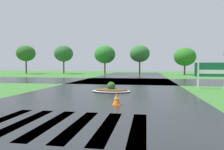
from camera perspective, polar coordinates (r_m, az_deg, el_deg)
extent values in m
cube|color=#232628|center=(12.52, -1.81, -5.51)|extent=(10.70, 80.00, 0.01)
cube|color=#232628|center=(23.50, 3.59, -1.65)|extent=(90.00, 9.63, 0.01)
cube|color=white|center=(7.16, -23.47, -12.02)|extent=(0.45, 3.26, 0.01)
cube|color=white|center=(6.72, -16.86, -12.88)|extent=(0.45, 3.26, 0.01)
cube|color=white|center=(6.38, -9.40, -13.64)|extent=(0.45, 3.26, 0.01)
cube|color=white|center=(6.16, -1.21, -14.21)|extent=(0.45, 3.26, 0.01)
cube|color=white|center=(6.06, 7.45, -14.52)|extent=(0.45, 3.26, 0.01)
cube|color=white|center=(17.22, 23.00, -0.04)|extent=(0.13, 0.13, 2.06)
cube|color=#145938|center=(17.37, 26.15, 1.36)|extent=(2.44, 0.32, 1.09)
cube|color=white|center=(17.37, 26.14, 0.82)|extent=(1.86, 0.27, 0.30)
ellipsoid|color=#9E9B93|center=(13.86, -0.22, -4.47)|extent=(2.66, 1.69, 0.12)
ellipsoid|color=brown|center=(13.85, -0.22, -4.10)|extent=(2.18, 1.39, 0.10)
sphere|color=#2D6023|center=(13.82, -0.22, -3.07)|extent=(0.56, 0.56, 0.56)
cone|color=orange|center=(9.22, 1.31, -6.69)|extent=(0.37, 0.37, 0.58)
torus|color=white|center=(9.21, 1.31, -6.51)|extent=(0.23, 0.23, 0.04)
cube|color=orange|center=(9.27, 1.31, -8.36)|extent=(0.36, 0.36, 0.03)
cylinder|color=#4C3823|center=(46.55, -22.94, 2.14)|extent=(0.28, 0.28, 2.97)
ellipsoid|color=#2B5E22|center=(46.62, -23.01, 5.63)|extent=(3.89, 3.89, 3.30)
cylinder|color=#4C3823|center=(44.56, -13.38, 2.21)|extent=(0.28, 0.28, 2.89)
ellipsoid|color=#2B622C|center=(44.63, -13.42, 5.87)|extent=(4.00, 4.00, 3.40)
cylinder|color=#4C3823|center=(41.44, -2.02, 1.99)|extent=(0.28, 0.28, 2.52)
ellipsoid|color=#2A7629|center=(41.50, -2.03, 5.80)|extent=(4.27, 4.27, 3.63)
cylinder|color=#4C3823|center=(40.57, 7.76, 2.11)|extent=(0.28, 0.28, 2.74)
ellipsoid|color=#2E6A2D|center=(40.64, 7.78, 5.97)|extent=(3.90, 3.90, 3.32)
cylinder|color=#4C3823|center=(40.63, 19.70, 1.45)|extent=(0.28, 0.28, 2.00)
ellipsoid|color=#2A7020|center=(40.65, 19.75, 4.85)|extent=(4.03, 4.03, 3.43)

